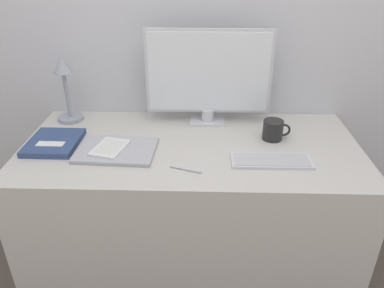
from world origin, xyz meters
TOP-DOWN VIEW (x-y plane):
  - wall_back at (0.00, 0.58)m, footprint 3.60×0.05m
  - desk at (0.00, 0.20)m, footprint 1.48×0.71m
  - monitor at (0.07, 0.43)m, footprint 0.59×0.11m
  - keyboard at (0.33, 0.06)m, footprint 0.32×0.12m
  - laptop at (-0.31, 0.12)m, footprint 0.34×0.25m
  - ereader at (-0.34, 0.12)m, footprint 0.16×0.19m
  - desk_lamp at (-0.61, 0.44)m, footprint 0.12×0.12m
  - notebook at (-0.60, 0.17)m, footprint 0.22×0.25m
  - coffee_mug at (0.37, 0.26)m, footprint 0.12×0.09m
  - pen at (-0.01, -0.02)m, footprint 0.13×0.05m

SIDE VIEW (x-z plane):
  - desk at x=0.00m, z-range 0.00..0.74m
  - pen at x=-0.01m, z-range 0.74..0.75m
  - keyboard at x=0.33m, z-range 0.74..0.76m
  - laptop at x=-0.31m, z-range 0.74..0.76m
  - notebook at x=-0.60m, z-range 0.74..0.77m
  - ereader at x=-0.34m, z-range 0.76..0.77m
  - coffee_mug at x=0.37m, z-range 0.74..0.83m
  - desk_lamp at x=-0.61m, z-range 0.77..1.09m
  - monitor at x=0.07m, z-range 0.76..1.21m
  - wall_back at x=0.00m, z-range 0.00..2.40m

